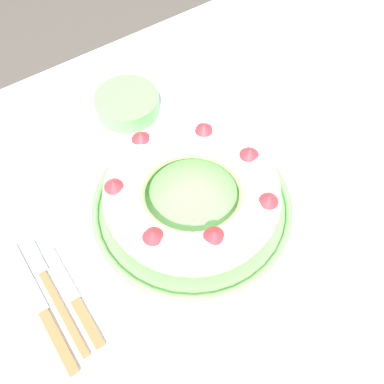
{
  "coord_description": "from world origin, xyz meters",
  "views": [
    {
      "loc": [
        -0.23,
        -0.3,
        1.43
      ],
      "look_at": [
        -0.01,
        0.03,
        0.81
      ],
      "focal_mm": 42.0,
      "sensor_mm": 36.0,
      "label": 1
    }
  ],
  "objects_px": {
    "fork": "(50,288)",
    "napkin": "(340,148)",
    "side_bowl": "(127,104)",
    "bundt_cake": "(192,192)",
    "serving_knife": "(45,314)",
    "cake_knife": "(76,302)",
    "serving_dish": "(192,207)"
  },
  "relations": [
    {
      "from": "bundt_cake",
      "to": "napkin",
      "type": "height_order",
      "value": "bundt_cake"
    },
    {
      "from": "fork",
      "to": "serving_knife",
      "type": "xyz_separation_m",
      "value": [
        -0.02,
        -0.03,
        -0.0
      ]
    },
    {
      "from": "cake_knife",
      "to": "napkin",
      "type": "xyz_separation_m",
      "value": [
        0.55,
        -0.01,
        -0.0
      ]
    },
    {
      "from": "serving_dish",
      "to": "cake_knife",
      "type": "xyz_separation_m",
      "value": [
        -0.24,
        -0.04,
        -0.01
      ]
    },
    {
      "from": "serving_knife",
      "to": "cake_knife",
      "type": "bearing_deg",
      "value": -7.19
    },
    {
      "from": "serving_dish",
      "to": "napkin",
      "type": "relative_size",
      "value": 2.02
    },
    {
      "from": "serving_dish",
      "to": "fork",
      "type": "height_order",
      "value": "serving_dish"
    },
    {
      "from": "serving_knife",
      "to": "napkin",
      "type": "distance_m",
      "value": 0.6
    },
    {
      "from": "serving_knife",
      "to": "cake_knife",
      "type": "distance_m",
      "value": 0.05
    },
    {
      "from": "serving_dish",
      "to": "napkin",
      "type": "bearing_deg",
      "value": -8.42
    },
    {
      "from": "serving_knife",
      "to": "cake_knife",
      "type": "height_order",
      "value": "same"
    },
    {
      "from": "fork",
      "to": "bundt_cake",
      "type": "bearing_deg",
      "value": -0.99
    },
    {
      "from": "napkin",
      "to": "serving_dish",
      "type": "bearing_deg",
      "value": 171.58
    },
    {
      "from": "fork",
      "to": "serving_dish",
      "type": "bearing_deg",
      "value": -0.99
    },
    {
      "from": "serving_knife",
      "to": "napkin",
      "type": "relative_size",
      "value": 1.41
    },
    {
      "from": "fork",
      "to": "side_bowl",
      "type": "relative_size",
      "value": 1.69
    },
    {
      "from": "serving_dish",
      "to": "side_bowl",
      "type": "relative_size",
      "value": 2.68
    },
    {
      "from": "fork",
      "to": "serving_knife",
      "type": "distance_m",
      "value": 0.04
    },
    {
      "from": "fork",
      "to": "napkin",
      "type": "relative_size",
      "value": 1.27
    },
    {
      "from": "bundt_cake",
      "to": "cake_knife",
      "type": "xyz_separation_m",
      "value": [
        -0.24,
        -0.04,
        -0.06
      ]
    },
    {
      "from": "cake_knife",
      "to": "side_bowl",
      "type": "height_order",
      "value": "side_bowl"
    },
    {
      "from": "side_bowl",
      "to": "bundt_cake",
      "type": "bearing_deg",
      "value": -95.61
    },
    {
      "from": "fork",
      "to": "cake_knife",
      "type": "distance_m",
      "value": 0.05
    },
    {
      "from": "side_bowl",
      "to": "napkin",
      "type": "relative_size",
      "value": 0.75
    },
    {
      "from": "bundt_cake",
      "to": "fork",
      "type": "relative_size",
      "value": 1.35
    },
    {
      "from": "serving_dish",
      "to": "cake_knife",
      "type": "distance_m",
      "value": 0.25
    },
    {
      "from": "cake_knife",
      "to": "napkin",
      "type": "relative_size",
      "value": 1.1
    },
    {
      "from": "bundt_cake",
      "to": "napkin",
      "type": "bearing_deg",
      "value": -8.42
    },
    {
      "from": "fork",
      "to": "side_bowl",
      "type": "height_order",
      "value": "side_bowl"
    },
    {
      "from": "bundt_cake",
      "to": "napkin",
      "type": "distance_m",
      "value": 0.32
    },
    {
      "from": "bundt_cake",
      "to": "napkin",
      "type": "relative_size",
      "value": 1.72
    },
    {
      "from": "serving_dish",
      "to": "cake_knife",
      "type": "relative_size",
      "value": 1.83
    }
  ]
}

